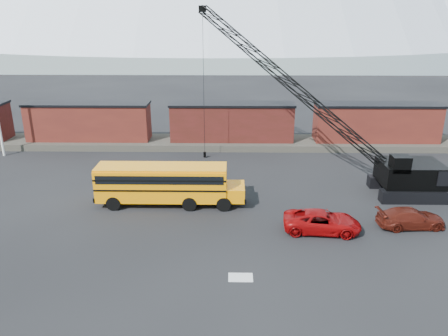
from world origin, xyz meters
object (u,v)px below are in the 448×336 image
Objects in this scene: school_bus at (167,183)px; maroon_suv at (411,218)px; crawler_crane at (290,83)px; red_pickup at (322,222)px.

maroon_suv is (17.64, -3.56, -1.11)m from school_bus.
school_bus is at bearing -145.19° from crawler_crane.
school_bus is at bearing 74.01° from maroon_suv.
crawler_crane reaches higher than maroon_suv.
red_pickup is at bearing -83.98° from crawler_crane.
school_bus is 0.57× the size of crawler_crane.
crawler_crane reaches higher than red_pickup.
red_pickup is 13.73m from crawler_crane.
school_bus reaches higher than maroon_suv.
maroon_suv is at bearing -54.44° from crawler_crane.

